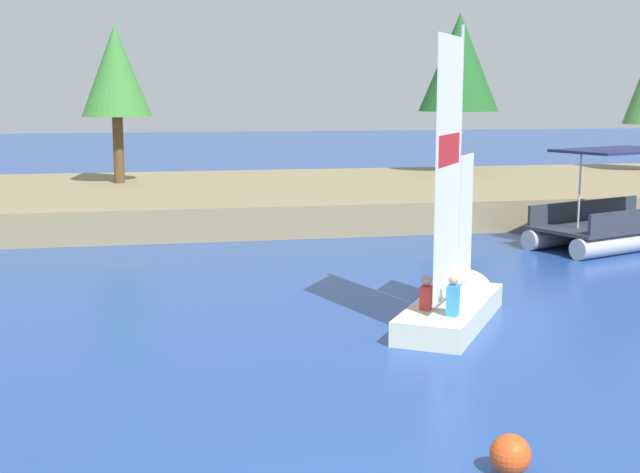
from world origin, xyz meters
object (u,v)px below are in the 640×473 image
object	(u,v)px
shoreline_tree_midleft	(116,72)
shoreline_tree_centre	(459,63)
pontoon_boat	(614,224)
channel_buoy	(510,454)
sailboat	(458,293)

from	to	relation	value
shoreline_tree_midleft	shoreline_tree_centre	xyz separation A→B (m)	(15.05, 2.26, 0.56)
shoreline_tree_centre	pontoon_boat	bearing A→B (deg)	-90.95
shoreline_tree_centre	channel_buoy	bearing A→B (deg)	-109.08
shoreline_tree_midleft	shoreline_tree_centre	distance (m)	15.23
shoreline_tree_midleft	shoreline_tree_centre	size ratio (longest dim) A/B	0.87
shoreline_tree_midleft	pontoon_boat	xyz separation A→B (m)	(14.82, -11.89, -4.71)
shoreline_tree_midleft	sailboat	bearing A→B (deg)	-69.03
channel_buoy	shoreline_tree_midleft	bearing A→B (deg)	101.19
shoreline_tree_centre	sailboat	distance (m)	23.21
sailboat	channel_buoy	distance (m)	7.62
sailboat	pontoon_boat	bearing A→B (deg)	-13.77
sailboat	pontoon_boat	world-z (taller)	sailboat
shoreline_tree_midleft	sailboat	distance (m)	20.84
shoreline_tree_centre	sailboat	bearing A→B (deg)	-110.23
pontoon_boat	channel_buoy	size ratio (longest dim) A/B	11.51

